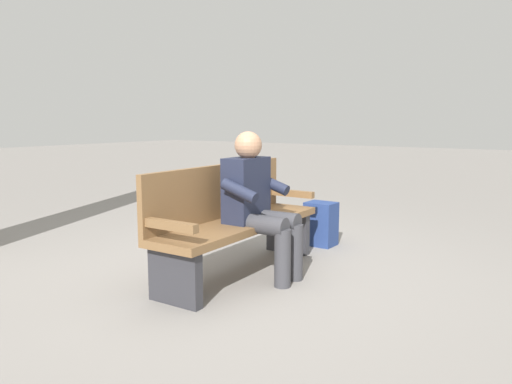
% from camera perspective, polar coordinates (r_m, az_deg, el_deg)
% --- Properties ---
extents(ground_plane, '(40.00, 40.00, 0.00)m').
position_cam_1_polar(ground_plane, '(4.12, -1.80, -9.52)').
color(ground_plane, gray).
extents(bench_near, '(1.81, 0.53, 0.90)m').
position_cam_1_polar(bench_near, '(4.04, -2.66, -3.14)').
color(bench_near, brown).
rests_on(bench_near, ground).
extents(person_seated, '(0.58, 0.58, 1.18)m').
position_cam_1_polar(person_seated, '(3.89, 0.21, -1.04)').
color(person_seated, '#1E2338').
rests_on(person_seated, ground).
extents(backpack, '(0.28, 0.29, 0.44)m').
position_cam_1_polar(backpack, '(5.02, 7.63, -3.72)').
color(backpack, navy).
rests_on(backpack, ground).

